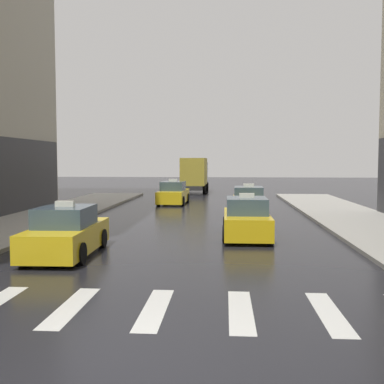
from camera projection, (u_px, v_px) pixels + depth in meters
ground_plane at (123, 375)px, 6.70m from camera, size 160.00×160.00×0.00m
crosswalk_markings at (155, 309)px, 9.69m from camera, size 11.30×2.80×0.01m
taxi_lead at (66, 233)px, 15.15m from camera, size 2.02×4.58×1.80m
taxi_second at (246, 220)px, 18.70m from camera, size 1.95×4.55×1.80m
taxi_third at (249, 202)px, 26.44m from camera, size 2.04×4.59×1.80m
taxi_fourth at (173, 194)px, 33.09m from camera, size 2.06×4.60×1.80m
box_truck at (195, 174)px, 44.15m from camera, size 2.35×7.57×3.35m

